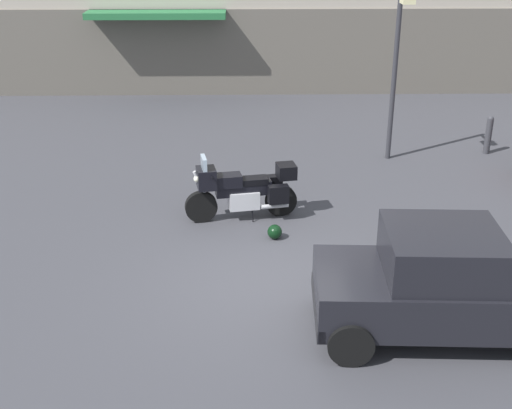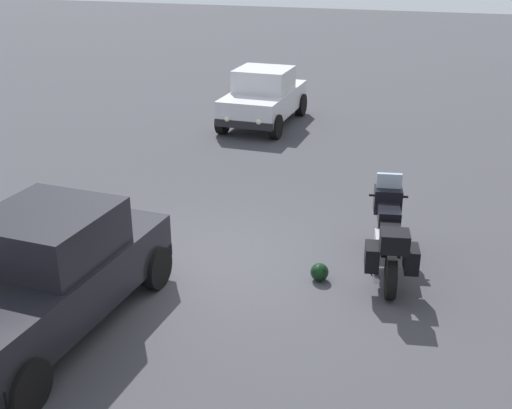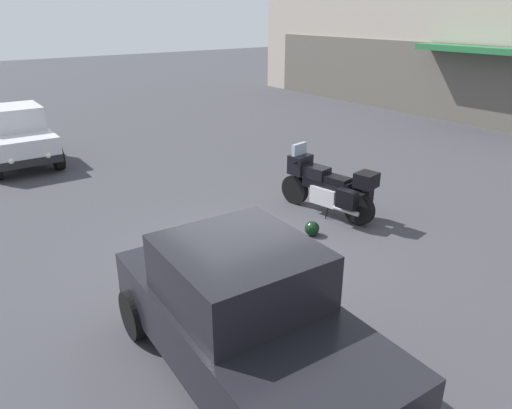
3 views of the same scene
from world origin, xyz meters
name	(u,v)px [view 1 (image 1 of 3)]	position (x,y,z in m)	size (l,w,h in m)	color
ground_plane	(278,281)	(0.00, 0.00, 0.00)	(80.00, 80.00, 0.00)	#38383D
motorcycle	(244,190)	(-0.57, 2.53, 0.62)	(2.25, 0.95, 1.36)	black
helmet	(275,232)	(0.02, 1.59, 0.14)	(0.28, 0.28, 0.28)	black
car_hatchback_near	(447,284)	(2.32, -1.54, 0.81)	(3.94, 1.95, 1.64)	black
streetlamp_curbside	(397,59)	(3.05, 5.91, 2.52)	(0.28, 0.94, 4.06)	#2D2D33
bollard_curbside	(489,134)	(5.65, 6.39, 0.52)	(0.16, 0.16, 0.99)	#333338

